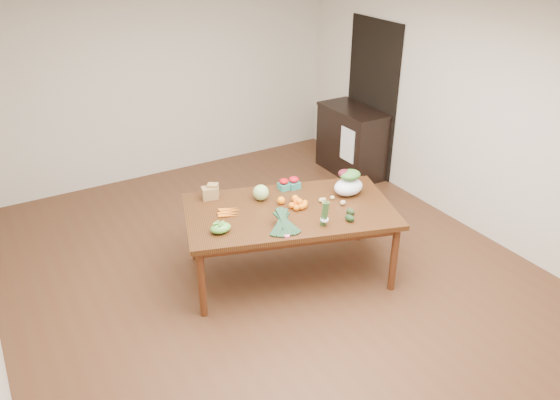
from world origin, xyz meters
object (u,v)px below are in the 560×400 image
cabbage (261,193)px  kale_bunch (284,224)px  mandarin_cluster (300,203)px  cabinet (351,141)px  salad_bag (349,184)px  paper_bag (210,192)px  asparagus_bundle (325,214)px  dining_table (289,242)px

cabbage → kale_bunch: bearing=-99.9°
mandarin_cluster → kale_bunch: size_ratio=0.45×
cabinet → cabbage: cabinet is taller
salad_bag → cabinet: bearing=51.6°
cabinet → paper_bag: bearing=-157.2°
salad_bag → mandarin_cluster: bearing=179.1°
paper_bag → asparagus_bundle: (0.68, -1.02, 0.05)m
cabbage → cabinet: bearing=32.3°
cabbage → mandarin_cluster: 0.42m
cabinet → salad_bag: salad_bag is taller
cabinet → asparagus_bundle: bearing=-132.3°
paper_bag → dining_table: bearing=-46.0°
kale_bunch → salad_bag: (0.93, 0.30, 0.04)m
cabbage → asparagus_bundle: size_ratio=0.63×
dining_table → asparagus_bundle: bearing=-58.3°
cabinet → cabbage: (-2.19, -1.38, 0.36)m
cabinet → kale_bunch: cabinet is taller
cabinet → kale_bunch: bearing=-138.6°
cabbage → dining_table: bearing=-64.6°
mandarin_cluster → cabinet: bearing=41.5°
paper_bag → kale_bunch: size_ratio=0.52×
paper_bag → mandarin_cluster: size_ratio=1.15×
paper_bag → kale_bunch: (0.31, -0.93, 0.01)m
paper_bag → asparagus_bundle: 1.23m
mandarin_cluster → cabbage: bearing=125.7°
cabinet → salad_bag: bearing=-128.4°
kale_bunch → asparagus_bundle: 0.38m
cabbage → kale_bunch: size_ratio=0.40×
dining_table → cabinet: 2.65m
cabinet → mandarin_cluster: bearing=-138.5°
paper_bag → mandarin_cluster: bearing=-42.9°
cabbage → salad_bag: size_ratio=0.51×
mandarin_cluster → paper_bag: bearing=137.1°
paper_bag → salad_bag: size_ratio=0.67×
cabbage → salad_bag: salad_bag is taller
cabinet → asparagus_bundle: asparagus_bundle is taller
cabbage → asparagus_bundle: 0.78m
cabinet → asparagus_bundle: size_ratio=4.08×
salad_bag → kale_bunch: bearing=-162.1°
cabinet → cabbage: size_ratio=6.44×
paper_bag → kale_bunch: kale_bunch is taller
mandarin_cluster → salad_bag: (0.57, -0.01, 0.07)m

